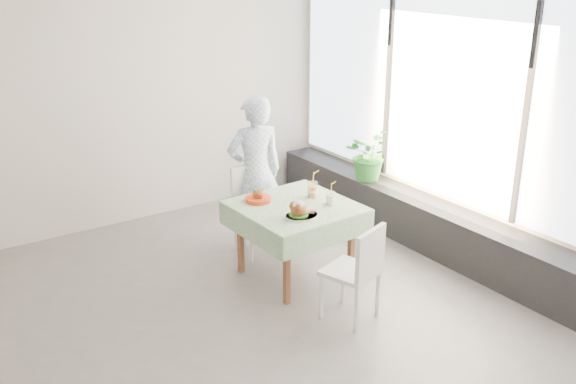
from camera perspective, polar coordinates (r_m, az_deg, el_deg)
floor at (r=5.61m, az=-8.52°, el=-11.68°), size 6.00×6.00×0.00m
wall_back at (r=7.28m, az=-17.92°, el=7.08°), size 6.00×0.02×2.80m
wall_front at (r=3.11m, az=11.21°, el=-10.03°), size 6.00×0.02×2.80m
wall_right at (r=6.78m, az=14.30°, el=6.50°), size 0.02×5.00×2.80m
window_pane at (r=6.70m, az=14.31°, el=8.54°), size 0.01×4.80×2.18m
window_ledge at (r=6.99m, az=12.39°, el=-2.87°), size 0.40×4.80×0.50m
cafe_table at (r=6.13m, az=0.65°, el=-3.62°), size 1.08×1.08×0.74m
chair_far at (r=6.72m, az=-2.66°, el=-3.07°), size 0.47×0.47×0.91m
chair_near at (r=5.56m, az=5.64°, el=-8.64°), size 0.52×0.52×0.87m
diner at (r=6.70m, az=-2.95°, el=1.76°), size 0.66×0.51×1.63m
main_dish at (r=5.73m, az=1.09°, el=-1.75°), size 0.32×0.32×0.16m
juice_cup_orange at (r=6.21m, az=2.19°, el=0.18°), size 0.11×0.11×0.30m
juice_cup_lemonade at (r=6.03m, az=3.79°, el=-0.59°), size 0.09×0.09×0.25m
second_dish at (r=6.11m, az=-2.66°, el=-0.52°), size 0.25×0.25×0.12m
potted_plant at (r=7.41m, az=7.10°, el=3.37°), size 0.72×0.70×0.61m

